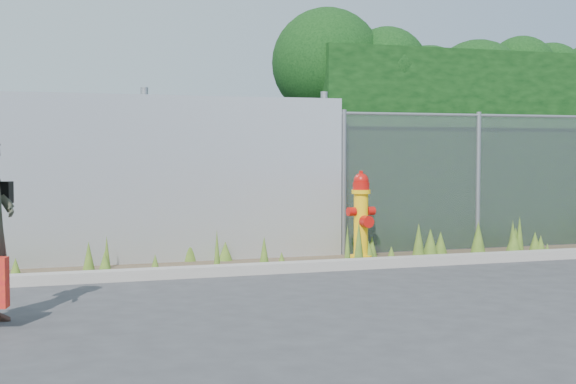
# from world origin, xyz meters

# --- Properties ---
(ground) EXTENTS (80.00, 80.00, 0.00)m
(ground) POSITION_xyz_m (0.00, 0.00, 0.00)
(ground) COLOR #353537
(ground) RESTS_ON ground
(curb) EXTENTS (16.00, 0.22, 0.12)m
(curb) POSITION_xyz_m (0.00, 1.80, 0.06)
(curb) COLOR gray
(curb) RESTS_ON ground
(weed_strip) EXTENTS (16.00, 1.33, 0.55)m
(weed_strip) POSITION_xyz_m (1.56, 2.48, 0.14)
(weed_strip) COLOR #463728
(weed_strip) RESTS_ON ground
(corrugated_fence) EXTENTS (8.50, 0.21, 2.30)m
(corrugated_fence) POSITION_xyz_m (-3.25, 3.01, 1.10)
(corrugated_fence) COLOR silver
(corrugated_fence) RESTS_ON ground
(chainlink_fence) EXTENTS (6.50, 0.07, 2.05)m
(chainlink_fence) POSITION_xyz_m (4.25, 3.00, 1.03)
(chainlink_fence) COLOR gray
(chainlink_fence) RESTS_ON ground
(hedge) EXTENTS (7.83, 1.73, 3.65)m
(hedge) POSITION_xyz_m (4.29, 4.03, 1.94)
(hedge) COLOR black
(hedge) RESTS_ON ground
(fire_hydrant) EXTENTS (0.40, 0.36, 1.21)m
(fire_hydrant) POSITION_xyz_m (1.11, 2.52, 0.59)
(fire_hydrant) COLOR yellow
(fire_hydrant) RESTS_ON ground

